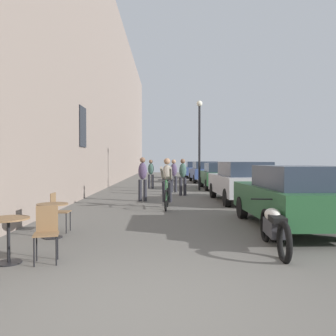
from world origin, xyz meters
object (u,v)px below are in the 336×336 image
object	(u,v)px
cafe_table_near	(8,230)
parked_motorcycle	(274,228)
parked_car_second	(241,181)
pedestrian_furthest	(151,172)
street_lamp	(199,133)
parked_car_fifth	(195,169)
cafe_chair_mid_toward_street	(58,209)
parked_car_nearest	(291,196)
pedestrian_near	(143,176)
cafe_table_mid	(53,213)
cafe_chair_near_toward_street	(47,230)
pedestrian_mid	(183,175)
parked_car_third	(218,175)
parked_car_fourth	(204,171)
cyclist_on_bicycle	(167,184)
pedestrian_far	(174,174)

from	to	relation	value
cafe_table_near	parked_motorcycle	bearing A→B (deg)	10.06
parked_car_second	pedestrian_furthest	bearing A→B (deg)	120.54
street_lamp	parked_car_fifth	bearing A→B (deg)	86.17
cafe_chair_mid_toward_street	street_lamp	bearing A→B (deg)	68.55
cafe_table_near	parked_car_nearest	world-z (taller)	parked_car_nearest
parked_car_second	pedestrian_near	bearing A→B (deg)	175.70
cafe_table_mid	pedestrian_near	distance (m)	6.69
cafe_chair_near_toward_street	pedestrian_mid	xyz separation A→B (m)	(2.72, 10.45, 0.45)
cafe_table_near	parked_car_third	xyz separation A→B (m)	(5.52, 14.18, 0.26)
cafe_table_mid	pedestrian_near	size ratio (longest dim) A/B	0.41
parked_car_third	parked_motorcycle	world-z (taller)	parked_car_third
pedestrian_furthest	street_lamp	bearing A→B (deg)	-22.08
pedestrian_near	parked_car_third	bearing A→B (deg)	56.07
parked_car_fourth	parked_car_fifth	world-z (taller)	parked_car_fourth
cafe_chair_mid_toward_street	parked_car_second	size ratio (longest dim) A/B	0.20
parked_car_fourth	cafe_chair_mid_toward_street	bearing A→B (deg)	-106.54
cafe_table_mid	cyclist_on_bicycle	distance (m)	5.10
cafe_table_mid	parked_car_fifth	size ratio (longest dim) A/B	0.17
pedestrian_mid	cafe_chair_mid_toward_street	bearing A→B (deg)	-111.83
cafe_table_near	parked_car_nearest	size ratio (longest dim) A/B	0.17
cafe_table_mid	parked_car_fourth	size ratio (longest dim) A/B	0.16
parked_car_second	pedestrian_far	bearing A→B (deg)	121.60
pedestrian_furthest	parked_car_second	xyz separation A→B (m)	(3.81, -6.46, -0.13)
cafe_table_mid	pedestrian_furthest	world-z (taller)	pedestrian_furthest
parked_motorcycle	pedestrian_far	bearing A→B (deg)	97.73
pedestrian_near	cyclist_on_bicycle	bearing A→B (deg)	-64.68
street_lamp	parked_car_fourth	size ratio (longest dim) A/B	1.10
pedestrian_near	pedestrian_mid	bearing A→B (deg)	52.19
pedestrian_mid	pedestrian_far	size ratio (longest dim) A/B	1.01
cafe_chair_near_toward_street	parked_motorcycle	world-z (taller)	cafe_chair_near_toward_street
cafe_table_mid	cafe_chair_mid_toward_street	xyz separation A→B (m)	(-0.08, 0.59, -0.00)
cafe_table_mid	parked_car_second	world-z (taller)	parked_car_second
street_lamp	parked_motorcycle	distance (m)	12.87
cafe_table_mid	pedestrian_mid	distance (m)	9.30
cafe_table_mid	pedestrian_furthest	bearing A→B (deg)	83.09
parked_car_third	parked_motorcycle	size ratio (longest dim) A/B	1.98
parked_car_nearest	parked_motorcycle	size ratio (longest dim) A/B	1.99
pedestrian_far	parked_car_fifth	size ratio (longest dim) A/B	0.39
cyclist_on_bicycle	street_lamp	size ratio (longest dim) A/B	0.36
pedestrian_near	parked_car_fourth	size ratio (longest dim) A/B	0.40
parked_car_second	cafe_table_mid	bearing A→B (deg)	-130.68
cafe_chair_mid_toward_street	pedestrian_mid	size ratio (longest dim) A/B	0.52
pedestrian_mid	pedestrian_far	distance (m)	1.66
pedestrian_furthest	parked_car_third	world-z (taller)	pedestrian_furthest
cafe_table_near	parked_car_fifth	xyz separation A→B (m)	(5.25, 26.78, 0.28)
pedestrian_furthest	parked_car_fifth	bearing A→B (deg)	73.68
parked_car_nearest	parked_car_third	world-z (taller)	same
pedestrian_near	parked_motorcycle	world-z (taller)	pedestrian_near
cafe_chair_near_toward_street	cyclist_on_bicycle	xyz separation A→B (m)	(1.96, 6.21, 0.29)
pedestrian_far	street_lamp	world-z (taller)	street_lamp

